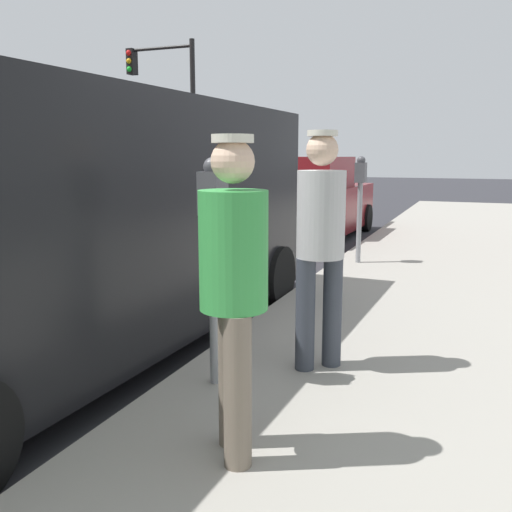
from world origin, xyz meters
TOP-DOWN VIEW (x-y plane):
  - ground_plane at (0.00, 0.00)m, footprint 80.00×80.00m
  - parking_meter_near at (1.35, -0.48)m, footprint 0.14×0.18m
  - parking_meter_far at (1.35, 4.22)m, footprint 0.14×0.18m
  - pedestrian_in_green at (1.85, -1.28)m, footprint 0.34×0.34m
  - pedestrian_in_gray at (1.92, 0.06)m, footprint 0.34×0.34m
  - parked_van at (-0.15, 0.07)m, footprint 2.27×5.26m
  - parked_sedan_ahead at (-0.32, 7.09)m, footprint 1.99×4.42m
  - traffic_light_corner at (-6.47, 12.30)m, footprint 2.48×0.42m

SIDE VIEW (x-z plane):
  - ground_plane at x=0.00m, z-range 0.00..0.00m
  - parked_sedan_ahead at x=-0.32m, z-range -0.08..1.57m
  - pedestrian_in_green at x=1.85m, z-range 0.26..1.89m
  - pedestrian_in_gray at x=1.92m, z-range 0.28..1.98m
  - parked_van at x=-0.15m, z-range 0.08..2.23m
  - parking_meter_near at x=1.35m, z-range 0.42..1.94m
  - parking_meter_far at x=1.35m, z-range 0.42..1.94m
  - traffic_light_corner at x=-6.47m, z-range 0.92..6.12m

